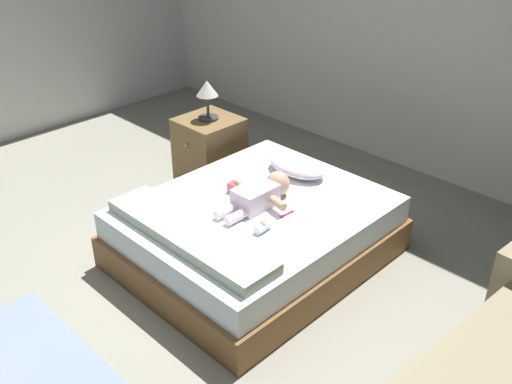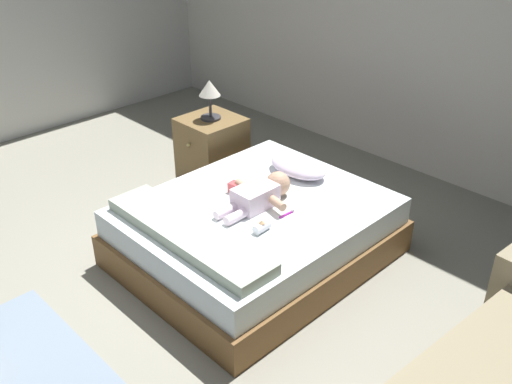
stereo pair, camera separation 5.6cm
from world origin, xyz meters
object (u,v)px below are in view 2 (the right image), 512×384
(pillow, at_px, (298,166))
(toy_block, at_px, (235,187))
(toothbrush, at_px, (288,214))
(lamp, at_px, (210,92))
(bed, at_px, (256,232))
(baby, at_px, (261,194))
(baby_bottle, at_px, (262,227))
(nightstand, at_px, (212,150))

(pillow, relative_size, toy_block, 5.80)
(toothbrush, xyz_separation_m, lamp, (-1.34, 0.48, 0.38))
(pillow, relative_size, lamp, 1.43)
(bed, height_order, baby, baby)
(toy_block, relative_size, baby_bottle, 0.69)
(baby, bearing_deg, toy_block, -174.69)
(baby, height_order, baby_bottle, baby)
(baby, bearing_deg, pillow, 103.04)
(pillow, distance_m, lamp, 1.04)
(pillow, bearing_deg, toothbrush, -54.55)
(baby, bearing_deg, baby_bottle, -44.06)
(nightstand, xyz_separation_m, lamp, (0.00, 0.00, 0.53))
(lamp, bearing_deg, baby, -24.41)
(baby, height_order, toy_block, baby)
(baby, xyz_separation_m, toothbrush, (0.23, 0.02, -0.06))
(baby_bottle, bearing_deg, bed, 141.98)
(toothbrush, bearing_deg, pillow, 125.45)
(baby, distance_m, baby_bottle, 0.35)
(nightstand, xyz_separation_m, baby_bottle, (1.36, -0.74, 0.17))
(toy_block, xyz_separation_m, baby_bottle, (0.49, -0.22, -0.00))
(toy_block, distance_m, baby_bottle, 0.54)
(lamp, distance_m, baby_bottle, 1.59)
(pillow, xyz_separation_m, toothbrush, (0.35, -0.49, -0.05))
(bed, xyz_separation_m, baby_bottle, (0.26, -0.20, 0.25))
(pillow, height_order, nightstand, nightstand)
(bed, bearing_deg, lamp, 153.68)
(toothbrush, xyz_separation_m, nightstand, (-1.34, 0.48, -0.15))
(toy_block, bearing_deg, baby, 5.31)
(toy_block, height_order, baby_bottle, baby_bottle)
(lamp, bearing_deg, nightstand, -90.00)
(pillow, xyz_separation_m, lamp, (-0.99, -0.00, 0.33))
(nightstand, xyz_separation_m, toy_block, (0.87, -0.52, 0.18))
(pillow, height_order, toothbrush, pillow)
(bed, relative_size, toy_block, 20.91)
(pillow, bearing_deg, toy_block, -103.02)
(bed, height_order, baby_bottle, baby_bottle)
(lamp, bearing_deg, baby_bottle, -28.75)
(toothbrush, distance_m, nightstand, 1.43)
(baby, distance_m, toothbrush, 0.24)
(bed, bearing_deg, pillow, 101.57)
(bed, distance_m, lamp, 1.37)
(baby_bottle, bearing_deg, lamp, 151.25)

